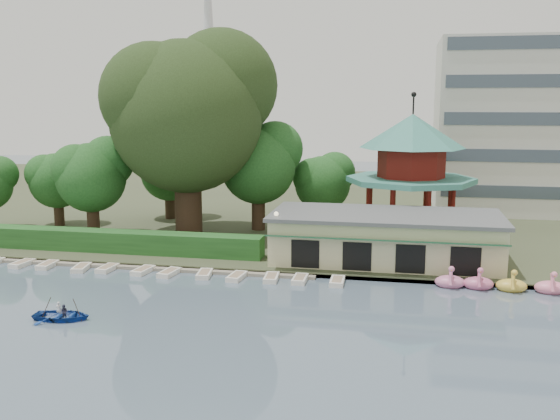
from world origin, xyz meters
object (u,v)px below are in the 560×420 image
(dock, at_px, (110,265))
(big_tree, at_px, (189,106))
(rowboat_with_passengers, at_px, (62,312))
(pavilion, at_px, (411,163))
(boathouse, at_px, (385,237))

(dock, xyz_separation_m, big_tree, (3.20, 11.03, 12.68))
(dock, xyz_separation_m, rowboat_with_passengers, (2.83, -12.28, 0.39))
(pavilion, distance_m, rowboat_with_passengers, 35.07)
(boathouse, distance_m, rowboat_with_passengers, 25.72)
(dock, distance_m, rowboat_with_passengers, 12.61)
(big_tree, height_order, rowboat_with_passengers, big_tree)
(pavilion, xyz_separation_m, rowboat_with_passengers, (-21.17, -27.08, -6.97))
(dock, distance_m, pavilion, 29.14)
(big_tree, xyz_separation_m, rowboat_with_passengers, (-0.36, -23.32, -12.29))
(dock, bearing_deg, rowboat_with_passengers, -77.01)
(boathouse, bearing_deg, dock, -167.76)
(big_tree, bearing_deg, rowboat_with_passengers, -90.89)
(boathouse, height_order, big_tree, big_tree)
(pavilion, xyz_separation_m, big_tree, (-20.80, -3.77, 5.32))
(dock, relative_size, rowboat_with_passengers, 6.54)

